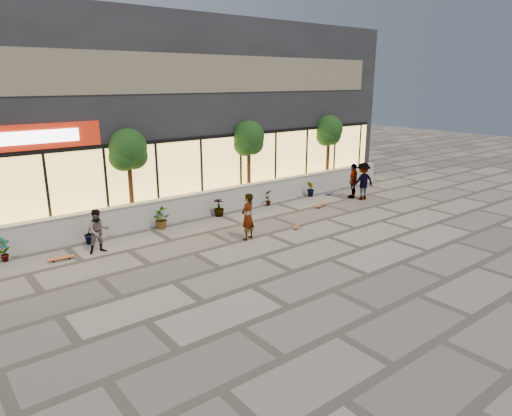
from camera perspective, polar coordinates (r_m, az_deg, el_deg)
ground at (r=15.39m, az=9.19°, el=-6.37°), size 80.00×80.00×0.00m
planter_wall at (r=20.35m, az=-5.30°, el=0.81°), size 22.00×0.42×1.04m
retail_building at (r=24.51m, az=-12.69°, el=11.86°), size 24.00×9.17×8.50m
shrub_a at (r=17.01m, az=-29.03°, el=-4.60°), size 0.43×0.29×0.81m
shrub_b at (r=17.58m, az=-20.07°, el=-2.92°), size 0.57×0.57×0.81m
shrub_c at (r=18.55m, az=-11.89°, el=-1.32°), size 0.68×0.77×0.81m
shrub_d at (r=19.88m, az=-4.67°, el=0.11°), size 0.64×0.64×0.81m
shrub_e at (r=21.49m, az=1.55°, el=1.35°), size 0.46×0.35×0.81m
shrub_f at (r=23.33m, az=6.86°, el=2.39°), size 0.55×0.57×0.81m
tree_midwest at (r=18.87m, az=-15.68°, el=6.76°), size 1.60×1.50×3.92m
tree_mideast at (r=21.85m, az=-0.92°, el=8.48°), size 1.60×1.50×3.92m
tree_east at (r=25.53m, az=9.09°, el=9.34°), size 1.60×1.50×3.92m
skater_center at (r=16.80m, az=-1.04°, el=-1.09°), size 0.74×0.60×1.75m
skater_left at (r=16.45m, az=-19.08°, el=-2.75°), size 0.80×0.65×1.54m
skater_right_near at (r=23.35m, az=12.06°, el=3.35°), size 1.11×0.80×1.75m
skater_right_far at (r=23.11m, az=13.22°, el=3.28°), size 1.32×0.95×1.85m
skateboard_center at (r=18.43m, az=5.20°, el=-2.24°), size 0.72×0.54×0.09m
skateboard_left at (r=16.41m, az=-23.17°, el=-5.76°), size 0.82×0.28×0.10m
skateboard_right_near at (r=21.52m, az=8.07°, el=0.32°), size 0.83×0.40×0.10m
skateboard_right_far at (r=24.05m, az=9.19°, el=1.90°), size 0.77×0.50×0.09m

